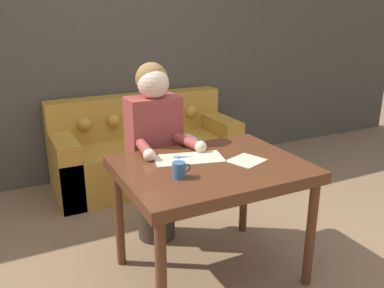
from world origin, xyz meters
The scene contains 9 objects.
ground_plane centered at (0.00, 0.00, 0.00)m, with size 16.00×16.00×0.00m, color #846647.
wall_back centered at (0.00, 2.02, 1.30)m, with size 8.00×0.06×2.60m.
dining_table centered at (0.00, -0.01, 0.69)m, with size 1.11×0.86×0.78m.
couch centered at (0.16, 1.64, 0.31)m, with size 1.80×0.76×0.85m.
person centered at (-0.14, 0.58, 0.68)m, with size 0.44×0.55×1.33m.
pattern_paper_main centered at (-0.08, 0.14, 0.78)m, with size 0.47×0.31×0.00m.
pattern_paper_offcut centered at (0.22, -0.06, 0.78)m, with size 0.26×0.24×0.00m.
scissors centered at (-0.11, 0.17, 0.78)m, with size 0.19×0.11×0.01m.
mug centered at (-0.26, -0.11, 0.82)m, with size 0.11×0.08×0.09m.
Camera 1 is at (-1.13, -2.01, 1.67)m, focal length 38.00 mm.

